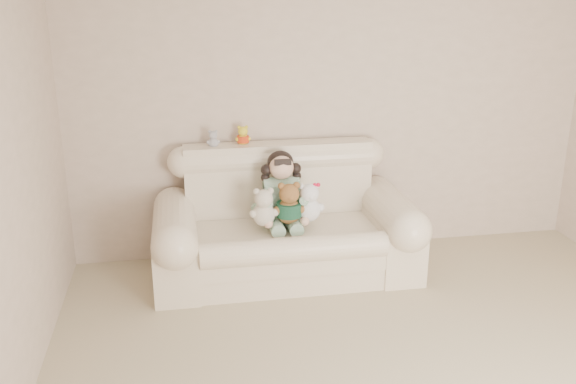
{
  "coord_description": "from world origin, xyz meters",
  "views": [
    {
      "loc": [
        -1.32,
        -2.59,
        2.27
      ],
      "look_at": [
        -0.51,
        1.9,
        0.75
      ],
      "focal_mm": 38.75,
      "sensor_mm": 36.0,
      "label": 1
    }
  ],
  "objects_px": {
    "seated_child": "(281,188)",
    "cream_teddy": "(264,204)",
    "white_cat": "(309,198)",
    "sofa": "(286,216)",
    "brown_teddy": "(289,199)"
  },
  "relations": [
    {
      "from": "sofa",
      "to": "cream_teddy",
      "type": "distance_m",
      "value": 0.29
    },
    {
      "from": "seated_child",
      "to": "cream_teddy",
      "type": "xyz_separation_m",
      "value": [
        -0.17,
        -0.21,
        -0.05
      ]
    },
    {
      "from": "seated_child",
      "to": "brown_teddy",
      "type": "height_order",
      "value": "seated_child"
    },
    {
      "from": "cream_teddy",
      "to": "seated_child",
      "type": "bearing_deg",
      "value": 51.59
    },
    {
      "from": "seated_child",
      "to": "cream_teddy",
      "type": "height_order",
      "value": "seated_child"
    },
    {
      "from": "white_cat",
      "to": "cream_teddy",
      "type": "relative_size",
      "value": 1.05
    },
    {
      "from": "brown_teddy",
      "to": "cream_teddy",
      "type": "distance_m",
      "value": 0.2
    },
    {
      "from": "sofa",
      "to": "seated_child",
      "type": "bearing_deg",
      "value": 105.4
    },
    {
      "from": "brown_teddy",
      "to": "white_cat",
      "type": "height_order",
      "value": "brown_teddy"
    },
    {
      "from": "sofa",
      "to": "cream_teddy",
      "type": "xyz_separation_m",
      "value": [
        -0.2,
        -0.13,
        0.16
      ]
    },
    {
      "from": "brown_teddy",
      "to": "seated_child",
      "type": "bearing_deg",
      "value": 95.61
    },
    {
      "from": "white_cat",
      "to": "cream_teddy",
      "type": "xyz_separation_m",
      "value": [
        -0.36,
        -0.03,
        -0.01
      ]
    },
    {
      "from": "sofa",
      "to": "cream_teddy",
      "type": "bearing_deg",
      "value": -146.27
    },
    {
      "from": "sofa",
      "to": "brown_teddy",
      "type": "distance_m",
      "value": 0.22
    },
    {
      "from": "sofa",
      "to": "cream_teddy",
      "type": "relative_size",
      "value": 5.89
    }
  ]
}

